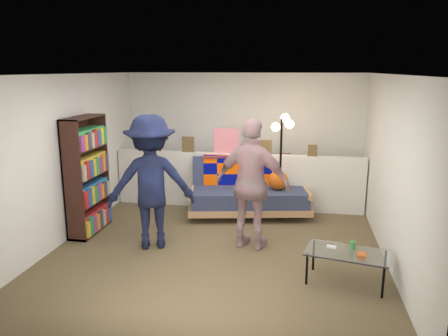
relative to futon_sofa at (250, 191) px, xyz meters
name	(u,v)px	position (x,y,z in m)	size (l,w,h in m)	color
ground	(219,246)	(-0.26, -1.47, -0.41)	(5.00, 5.00, 0.00)	brown
room_shell	(225,125)	(-0.26, -1.00, 1.26)	(4.60, 5.05, 2.45)	silver
half_wall_ledge	(237,181)	(-0.26, 0.33, 0.09)	(4.45, 0.15, 1.00)	silver
ledge_decor	(225,144)	(-0.49, 0.31, 0.77)	(2.97, 0.02, 0.45)	brown
futon_sofa	(250,191)	(0.00, 0.00, 0.00)	(2.18, 1.32, 0.88)	tan
bookshelf	(87,179)	(-2.34, -1.24, 0.42)	(0.30, 0.89, 1.78)	black
coffee_table	(348,254)	(1.41, -2.30, -0.04)	(1.02, 0.70, 0.49)	black
floor_lamp	(282,145)	(0.53, -0.05, 0.83)	(0.37, 0.32, 1.75)	black
person_left	(151,182)	(-1.19, -1.62, 0.53)	(1.21, 0.69, 1.87)	black
person_right	(252,185)	(0.19, -1.43, 0.51)	(1.07, 0.45, 1.83)	pink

